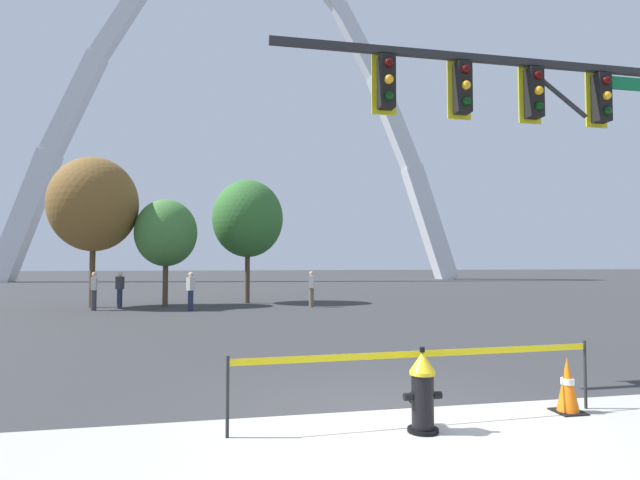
% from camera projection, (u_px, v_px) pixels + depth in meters
% --- Properties ---
extents(ground_plane, '(240.00, 240.00, 0.00)m').
position_uv_depth(ground_plane, '(391.00, 418.00, 6.28)').
color(ground_plane, '#333335').
extents(fire_hydrant, '(0.46, 0.48, 0.99)m').
position_uv_depth(fire_hydrant, '(422.00, 392.00, 5.78)').
color(fire_hydrant, black).
rests_on(fire_hydrant, ground).
extents(caution_tape_barrier, '(4.81, 0.23, 0.93)m').
position_uv_depth(caution_tape_barrier, '(422.00, 371.00, 6.14)').
color(caution_tape_barrier, '#232326').
rests_on(caution_tape_barrier, ground).
extents(traffic_cone_by_hydrant, '(0.36, 0.36, 0.73)m').
position_uv_depth(traffic_cone_by_hydrant, '(568.00, 386.00, 6.51)').
color(traffic_cone_by_hydrant, black).
rests_on(traffic_cone_by_hydrant, ground).
extents(traffic_signal_gantry, '(7.82, 0.44, 6.00)m').
position_uv_depth(traffic_signal_gantry, '(555.00, 130.00, 8.98)').
color(traffic_signal_gantry, '#232326').
rests_on(traffic_signal_gantry, ground).
extents(monument_arch, '(50.68, 2.09, 40.96)m').
position_uv_depth(monument_arch, '(244.00, 118.00, 55.41)').
color(monument_arch, silver).
rests_on(monument_arch, ground).
extents(tree_far_left, '(3.81, 3.81, 6.68)m').
position_uv_depth(tree_far_left, '(94.00, 204.00, 21.94)').
color(tree_far_left, brown).
rests_on(tree_far_left, ground).
extents(tree_left_mid, '(2.79, 2.79, 4.88)m').
position_uv_depth(tree_left_mid, '(166.00, 233.00, 22.56)').
color(tree_left_mid, brown).
rests_on(tree_left_mid, ground).
extents(tree_center_left, '(3.46, 3.46, 6.05)m').
position_uv_depth(tree_center_left, '(248.00, 219.00, 24.30)').
color(tree_center_left, brown).
rests_on(tree_center_left, ground).
extents(pedestrian_walking_left, '(0.28, 0.38, 1.59)m').
position_uv_depth(pedestrian_walking_left, '(311.00, 289.00, 22.01)').
color(pedestrian_walking_left, brown).
rests_on(pedestrian_walking_left, ground).
extents(pedestrian_standing_center, '(0.22, 0.35, 1.59)m').
position_uv_depth(pedestrian_standing_center, '(94.00, 291.00, 20.42)').
color(pedestrian_standing_center, '#38383D').
rests_on(pedestrian_standing_center, ground).
extents(pedestrian_walking_right, '(0.37, 0.39, 1.59)m').
position_uv_depth(pedestrian_walking_right, '(191.00, 291.00, 20.20)').
color(pedestrian_walking_right, '#232847').
rests_on(pedestrian_walking_right, ground).
extents(pedestrian_near_trees, '(0.39, 0.37, 1.59)m').
position_uv_depth(pedestrian_near_trees, '(120.00, 290.00, 21.23)').
color(pedestrian_near_trees, '#232847').
rests_on(pedestrian_near_trees, ground).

